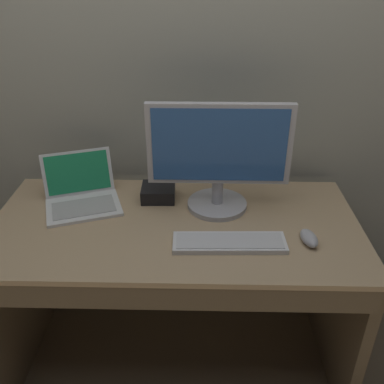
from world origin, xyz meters
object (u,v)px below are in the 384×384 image
laptop_white (82,194)px  external_monitor (219,157)px  wired_keyboard (229,243)px  computer_mouse (309,238)px  external_drive_box (158,192)px

laptop_white → external_monitor: (0.58, -0.03, 0.19)m
external_monitor → wired_keyboard: (0.04, -0.26, -0.23)m
computer_mouse → external_drive_box: bearing=142.9°
computer_mouse → external_drive_box: external_drive_box is taller
wired_keyboard → external_drive_box: (-0.29, 0.34, 0.02)m
wired_keyboard → computer_mouse: computer_mouse is taller
laptop_white → external_monitor: size_ratio=0.66×
laptop_white → external_drive_box: 0.33m
wired_keyboard → computer_mouse: (0.29, 0.02, 0.01)m
laptop_white → computer_mouse: (0.91, -0.27, -0.02)m
external_monitor → external_drive_box: bearing=163.1°
external_monitor → computer_mouse: external_monitor is taller
wired_keyboard → computer_mouse: bearing=4.3°
external_monitor → computer_mouse: bearing=-35.6°
external_monitor → computer_mouse: (0.33, -0.24, -0.22)m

